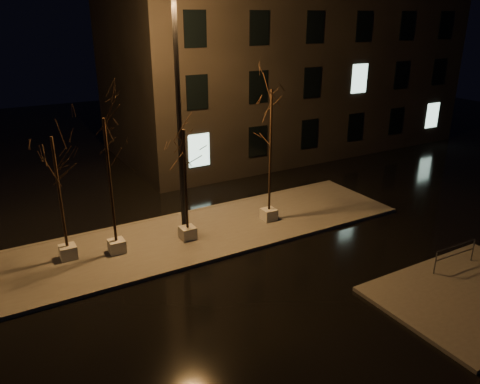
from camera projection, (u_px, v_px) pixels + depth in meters
ground at (245, 309)px, 16.10m from camera, size 90.00×90.00×0.00m
median at (177, 239)px, 20.93m from camera, size 22.00×5.00×0.15m
sidewalk_corner at (475, 295)px, 16.76m from camera, size 7.00×5.00×0.15m
building at (284, 44)px, 34.58m from camera, size 25.00×12.00×15.00m
tree_1 at (55, 165)px, 17.77m from camera, size 1.80×1.80×5.23m
tree_2 at (107, 150)px, 18.09m from camera, size 1.80×1.80×5.84m
tree_3 at (184, 155)px, 19.49m from camera, size 1.80×1.80×5.08m
tree_4 at (271, 120)px, 21.04m from camera, size 1.80×1.80×6.45m
streetlight_main at (178, 102)px, 19.48m from camera, size 2.57×0.60×10.28m
guard_rail_a at (455, 253)px, 18.27m from camera, size 2.24×0.11×0.97m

